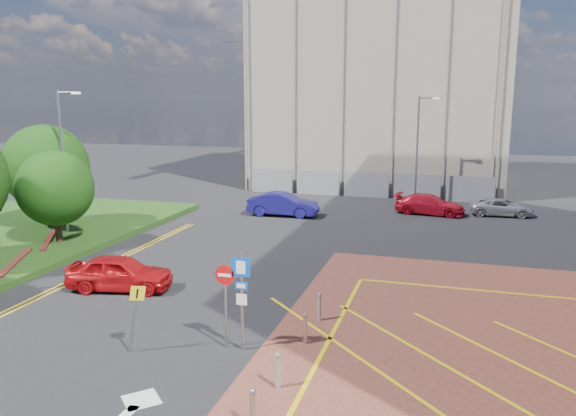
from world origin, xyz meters
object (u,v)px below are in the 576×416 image
at_px(tree_d, 46,167).
at_px(lamp_back, 418,146).
at_px(tree_c, 55,188).
at_px(car_silver_back, 501,207).
at_px(car_blue_back, 283,204).
at_px(car_red_back, 430,204).
at_px(car_red_left, 120,273).
at_px(sign_cluster, 236,291).
at_px(lamp_left_far, 63,156).
at_px(warning_sign, 135,310).

distance_m(tree_d, lamp_back, 25.47).
height_order(tree_c, car_silver_back, tree_c).
bearing_deg(car_blue_back, tree_c, 138.88).
xyz_separation_m(tree_c, car_red_back, (18.73, 14.52, -2.51)).
relative_size(lamp_back, car_silver_back, 1.94).
xyz_separation_m(tree_c, lamp_back, (17.58, 18.00, 1.17)).
height_order(car_red_left, car_blue_back, car_blue_back).
bearing_deg(lamp_back, sign_cluster, -97.97).
distance_m(lamp_left_far, warning_sign, 17.26).
bearing_deg(car_red_back, car_silver_back, -71.89).
distance_m(tree_d, sign_cluster, 20.74).
bearing_deg(car_blue_back, lamp_left_far, 130.54).
xyz_separation_m(tree_c, car_silver_back, (23.43, 15.42, -2.62)).
distance_m(warning_sign, car_blue_back, 21.43).
relative_size(car_red_left, car_silver_back, 1.05).
height_order(car_red_left, car_red_back, car_red_left).
height_order(tree_d, car_red_left, tree_d).
xyz_separation_m(car_red_left, car_red_back, (11.70, 19.61, -0.05)).
relative_size(lamp_back, sign_cluster, 2.50).
distance_m(lamp_left_far, lamp_back, 24.46).
bearing_deg(car_red_back, tree_d, 125.10).
xyz_separation_m(sign_cluster, car_blue_back, (-4.61, 20.20, -1.17)).
bearing_deg(warning_sign, sign_cluster, 21.59).
distance_m(lamp_left_far, car_blue_back, 14.20).
relative_size(lamp_left_far, lamp_back, 1.00).
relative_size(sign_cluster, car_blue_back, 0.67).
bearing_deg(sign_cluster, car_silver_back, 68.50).
bearing_deg(car_silver_back, car_red_left, 137.74).
bearing_deg(lamp_left_far, warning_sign, -45.84).
height_order(tree_c, car_red_left, tree_c).
relative_size(sign_cluster, car_red_left, 0.74).
distance_m(sign_cluster, car_blue_back, 20.75).
relative_size(car_blue_back, car_red_back, 1.01).
relative_size(tree_c, sign_cluster, 1.53).
relative_size(tree_c, car_blue_back, 1.03).
bearing_deg(tree_d, lamp_back, 36.09).
bearing_deg(sign_cluster, warning_sign, -158.41).
xyz_separation_m(lamp_back, sign_cluster, (-3.78, -27.02, -2.41)).
height_order(lamp_back, sign_cluster, lamp_back).
bearing_deg(lamp_left_far, tree_c, -65.29).
height_order(lamp_left_far, car_silver_back, lamp_left_far).
bearing_deg(sign_cluster, lamp_left_far, 143.18).
distance_m(car_red_left, car_silver_back, 26.26).
distance_m(tree_c, tree_d, 4.30).
distance_m(tree_c, warning_sign, 15.00).
xyz_separation_m(warning_sign, car_red_left, (-3.86, 5.07, -0.69)).
distance_m(tree_d, car_red_back, 24.80).
bearing_deg(car_blue_back, lamp_back, -52.63).
height_order(car_red_left, car_silver_back, car_red_left).
distance_m(tree_c, lamp_back, 25.19).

